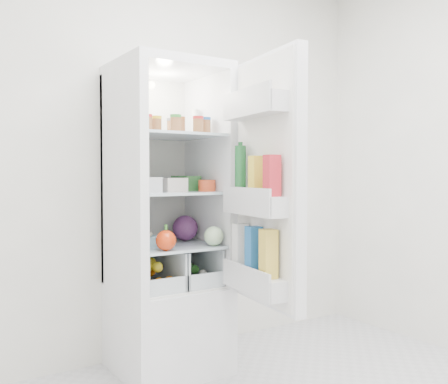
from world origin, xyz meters
TOP-DOWN VIEW (x-y plane):
  - room_walls at (0.00, 0.00)m, footprint 3.02×3.02m
  - refrigerator at (-0.20, 1.25)m, footprint 0.60×0.60m
  - shelf_low at (-0.20, 1.19)m, footprint 0.49×0.53m
  - shelf_mid at (-0.20, 1.19)m, footprint 0.49×0.53m
  - shelf_top at (-0.20, 1.19)m, footprint 0.49×0.53m
  - crisper_left at (-0.32, 1.19)m, footprint 0.23×0.46m
  - crisper_right at (-0.08, 1.19)m, footprint 0.23×0.46m
  - condiment_jars at (-0.21, 1.13)m, footprint 0.46×0.34m
  - squeeze_bottle at (0.01, 1.24)m, footprint 0.06×0.06m
  - tub_white at (-0.37, 1.11)m, footprint 0.14×0.14m
  - tub_cream at (-0.19, 1.16)m, footprint 0.14×0.14m
  - tin_red at (-0.01, 1.08)m, footprint 0.13×0.13m
  - tub_green at (-0.05, 1.24)m, footprint 0.14×0.17m
  - red_cabbage at (-0.05, 1.27)m, footprint 0.16×0.16m
  - bell_pepper at (-0.33, 0.97)m, footprint 0.11×0.11m
  - mushroom_bowl at (-0.36, 1.16)m, footprint 0.17×0.17m
  - salad_bag at (-0.02, 0.99)m, footprint 0.11×0.11m
  - citrus_pile at (-0.33, 1.12)m, footprint 0.20×0.24m
  - veg_pile at (-0.07, 1.18)m, footprint 0.16×0.30m
  - fridge_door at (0.06, 0.61)m, footprint 0.24×0.60m

SIDE VIEW (x-z plane):
  - veg_pile at x=-0.07m, z-range 0.51..0.61m
  - citrus_pile at x=-0.33m, z-range 0.51..0.67m
  - crisper_left at x=-0.32m, z-range 0.50..0.72m
  - crisper_right at x=-0.08m, z-range 0.50..0.72m
  - refrigerator at x=-0.20m, z-range -0.23..1.57m
  - shelf_low at x=-0.20m, z-range 0.73..0.75m
  - mushroom_bowl at x=-0.36m, z-range 0.75..0.81m
  - bell_pepper at x=-0.33m, z-range 0.75..0.86m
  - salad_bag at x=-0.02m, z-range 0.75..0.86m
  - red_cabbage at x=-0.05m, z-range 0.75..0.90m
  - shelf_mid at x=-0.20m, z-range 1.04..1.06m
  - tin_red at x=-0.01m, z-range 1.06..1.12m
  - fridge_door at x=0.06m, z-range 0.44..1.74m
  - tub_cream at x=-0.19m, z-range 1.06..1.14m
  - tub_white at x=-0.37m, z-range 1.06..1.14m
  - tub_green at x=-0.05m, z-range 1.06..1.15m
  - shelf_top at x=-0.20m, z-range 1.37..1.39m
  - condiment_jars at x=-0.21m, z-range 1.39..1.47m
  - squeeze_bottle at x=0.01m, z-range 1.39..1.55m
  - room_walls at x=0.00m, z-range 0.29..2.90m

